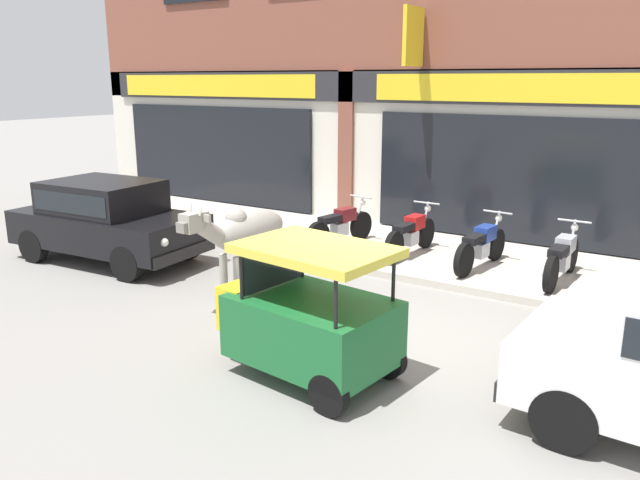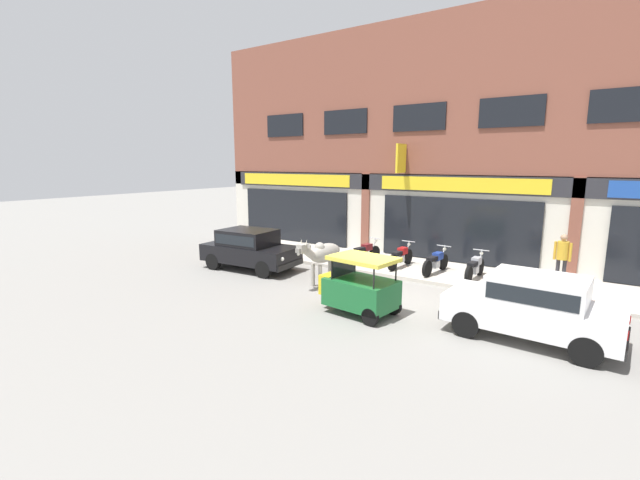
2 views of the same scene
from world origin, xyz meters
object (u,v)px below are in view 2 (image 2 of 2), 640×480
at_px(motorcycle_1, 401,257).
at_px(pedestrian, 562,254).
at_px(car_1, 249,247).
at_px(motorcycle_0, 365,253).
at_px(motorcycle_3, 475,267).
at_px(auto_rickshaw, 359,289).
at_px(car_0, 533,304).
at_px(motorcycle_2, 436,262).
at_px(cow, 323,254).

xyz_separation_m(motorcycle_1, pedestrian, (5.00, 0.61, 0.60)).
distance_m(car_1, motorcycle_1, 5.48).
height_order(car_1, pedestrian, pedestrian).
relative_size(motorcycle_0, motorcycle_3, 0.99).
bearing_deg(motorcycle_0, auto_rickshaw, -63.11).
distance_m(car_1, motorcycle_0, 4.28).
bearing_deg(car_0, pedestrian, 88.67).
bearing_deg(car_0, motorcycle_1, 140.30).
bearing_deg(car_0, motorcycle_0, 147.95).
height_order(motorcycle_2, motorcycle_3, same).
distance_m(cow, motorcycle_0, 3.01).
bearing_deg(motorcycle_0, motorcycle_2, 0.01).
height_order(cow, car_0, cow).
distance_m(car_0, motorcycle_2, 5.32).
distance_m(motorcycle_2, motorcycle_3, 1.30).
xyz_separation_m(motorcycle_0, motorcycle_1, (1.41, 0.11, 0.00)).
distance_m(car_1, motorcycle_2, 6.60).
xyz_separation_m(motorcycle_2, pedestrian, (3.66, 0.73, 0.60)).
bearing_deg(cow, motorcycle_3, 36.92).
bearing_deg(auto_rickshaw, car_1, 161.95).
relative_size(auto_rickshaw, motorcycle_2, 1.14).
distance_m(motorcycle_0, pedestrian, 6.48).
xyz_separation_m(motorcycle_0, pedestrian, (6.41, 0.73, 0.60)).
xyz_separation_m(car_0, motorcycle_2, (-3.55, 3.94, -0.31)).
xyz_separation_m(car_1, motorcycle_1, (4.63, 2.93, -0.31)).
relative_size(car_1, motorcycle_0, 2.06).
bearing_deg(auto_rickshaw, cow, 143.22).
height_order(car_0, motorcycle_2, car_0).
bearing_deg(car_1, cow, -2.58).
relative_size(auto_rickshaw, motorcycle_0, 1.14).
relative_size(car_1, motorcycle_3, 2.04).
bearing_deg(motorcycle_0, car_1, -138.82).
relative_size(motorcycle_2, motorcycle_3, 1.00).
bearing_deg(car_1, motorcycle_0, 41.18).
distance_m(motorcycle_0, motorcycle_2, 2.74).
height_order(car_0, motorcycle_0, car_0).
bearing_deg(motorcycle_1, motorcycle_3, -2.79).
distance_m(motorcycle_3, pedestrian, 2.54).
bearing_deg(cow, motorcycle_0, 92.36).
xyz_separation_m(car_1, motorcycle_2, (5.96, 2.81, -0.31)).
bearing_deg(auto_rickshaw, car_0, 9.80).
xyz_separation_m(motorcycle_2, motorcycle_3, (1.30, -0.02, 0.00)).
distance_m(motorcycle_1, motorcycle_3, 2.64).
distance_m(motorcycle_0, motorcycle_1, 1.42).
height_order(cow, motorcycle_2, cow).
bearing_deg(cow, motorcycle_2, 48.50).
xyz_separation_m(cow, car_1, (-3.34, 0.15, -0.19)).
bearing_deg(motorcycle_1, motorcycle_0, -175.39).
bearing_deg(car_1, motorcycle_1, 32.32).
bearing_deg(pedestrian, motorcycle_0, -173.53).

